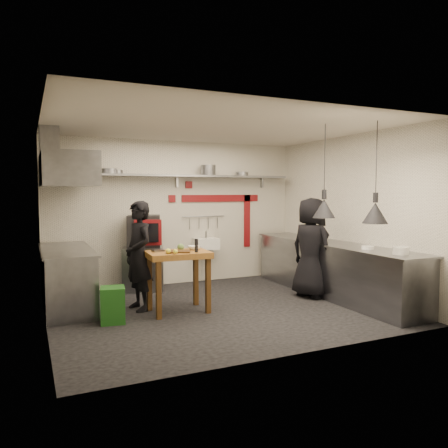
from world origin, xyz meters
name	(u,v)px	position (x,y,z in m)	size (l,w,h in m)	color
floor	(220,309)	(0.00, 0.00, 0.00)	(5.00, 5.00, 0.00)	black
ceiling	(220,126)	(0.00, 0.00, 2.80)	(5.00, 5.00, 0.00)	beige
wall_back	(177,213)	(0.00, 2.10, 1.40)	(5.00, 0.04, 2.80)	silver
wall_front	(297,230)	(0.00, -2.10, 1.40)	(5.00, 0.04, 2.80)	silver
wall_left	(43,224)	(-2.50, 0.00, 1.40)	(0.04, 4.20, 2.80)	silver
wall_right	(349,215)	(2.50, 0.00, 1.40)	(0.04, 4.20, 2.80)	silver
red_band_horiz	(221,198)	(0.95, 2.08, 1.68)	(1.70, 0.02, 0.14)	maroon
red_band_vert	(247,221)	(1.55, 2.08, 1.20)	(0.14, 0.02, 1.10)	maroon
red_tile_a	(189,185)	(0.25, 2.08, 1.95)	(0.14, 0.02, 0.14)	maroon
red_tile_b	(172,199)	(-0.10, 2.08, 1.68)	(0.14, 0.02, 0.14)	maroon
back_shelf	(179,176)	(0.00, 1.92, 2.12)	(4.60, 0.34, 0.04)	slate
shelf_bracket_left	(75,180)	(-1.90, 2.07, 2.02)	(0.04, 0.06, 0.24)	slate
shelf_bracket_mid	(177,181)	(0.00, 2.07, 2.02)	(0.04, 0.06, 0.24)	slate
shelf_bracket_right	(262,182)	(1.90, 2.07, 2.02)	(0.04, 0.06, 0.24)	slate
pan_far_left	(109,171)	(-1.32, 1.92, 2.19)	(0.27, 0.27, 0.09)	slate
pan_mid_left	(117,172)	(-1.18, 1.92, 2.18)	(0.22, 0.22, 0.07)	slate
stock_pot	(208,170)	(0.60, 1.92, 2.24)	(0.29, 0.29, 0.20)	slate
pan_right	(242,174)	(1.35, 1.92, 2.18)	(0.26, 0.26, 0.08)	slate
oven_stand	(143,268)	(-0.75, 1.82, 0.40)	(0.73, 0.67, 0.80)	slate
combi_oven	(144,231)	(-0.73, 1.81, 1.09)	(0.59, 0.55, 0.58)	black
oven_door	(148,233)	(-0.74, 1.50, 1.09)	(0.48, 0.03, 0.46)	maroon
oven_glass	(148,233)	(-0.75, 1.44, 1.09)	(0.38, 0.02, 0.34)	black
hand_sink	(206,244)	(0.55, 1.92, 0.78)	(0.46, 0.34, 0.22)	white
sink_tap	(206,235)	(0.55, 1.92, 0.96)	(0.03, 0.03, 0.14)	slate
sink_drain	(207,266)	(0.55, 1.88, 0.34)	(0.06, 0.06, 0.66)	slate
utensil_rail	(203,216)	(0.55, 2.06, 1.32)	(0.02, 0.02, 0.90)	slate
counter_right	(332,270)	(2.15, 0.00, 0.45)	(0.70, 3.80, 0.90)	slate
counter_right_top	(332,243)	(2.15, 0.00, 0.92)	(0.76, 3.90, 0.03)	slate
plate_stack	(401,251)	(2.12, -1.55, 0.99)	(0.23, 0.23, 0.11)	white
small_bowl_right	(368,248)	(2.10, -0.92, 0.96)	(0.19, 0.19, 0.05)	white
counter_left	(67,279)	(-2.15, 1.05, 0.45)	(0.70, 1.90, 0.90)	slate
counter_left_top	(66,250)	(-2.15, 1.05, 0.92)	(0.76, 2.00, 0.03)	slate
extractor_hood	(67,170)	(-2.10, 1.05, 2.15)	(0.78, 1.60, 0.50)	slate
hood_duct	(49,143)	(-2.35, 1.05, 2.55)	(0.28, 0.28, 0.50)	slate
green_bin	(113,305)	(-1.64, -0.05, 0.25)	(0.33, 0.33, 0.50)	#185016
prep_table	(178,282)	(-0.64, 0.11, 0.46)	(0.92, 0.64, 0.92)	#8F5F27
cutting_board	(179,251)	(-0.66, 0.02, 0.93)	(0.34, 0.24, 0.03)	#462B10
pepper_mill	(196,246)	(-0.41, -0.08, 1.02)	(0.05, 0.05, 0.20)	black
lemon_a	(168,251)	(-0.84, -0.06, 0.96)	(0.07, 0.07, 0.07)	yellow
lemon_b	(175,252)	(-0.76, -0.14, 0.96)	(0.07, 0.07, 0.07)	yellow
veg_ball	(181,247)	(-0.56, 0.22, 0.97)	(0.11, 0.11, 0.11)	#5B803A
steel_tray	(158,251)	(-0.92, 0.21, 0.94)	(0.17, 0.11, 0.03)	slate
bowl	(194,248)	(-0.34, 0.19, 0.95)	(0.20, 0.20, 0.06)	white
heat_lamp_near	(325,171)	(1.30, -0.87, 2.12)	(0.33, 0.33, 1.37)	black
heat_lamp_far	(376,172)	(1.77, -1.41, 2.09)	(0.35, 0.35, 1.43)	black
chef_left	(139,256)	(-1.15, 0.47, 0.84)	(0.61, 0.40, 1.68)	black
chef_right	(311,248)	(1.75, 0.06, 0.86)	(0.84, 0.54, 1.71)	black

